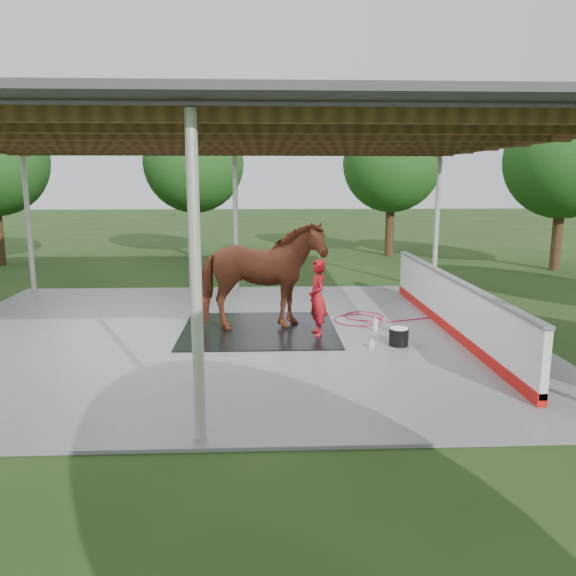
{
  "coord_description": "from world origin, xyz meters",
  "views": [
    {
      "loc": [
        0.79,
        -11.1,
        3.13
      ],
      "look_at": [
        1.26,
        -0.19,
        1.02
      ],
      "focal_mm": 35.0,
      "sensor_mm": 36.0,
      "label": 1
    }
  ],
  "objects_px": {
    "horse": "(259,276)",
    "wash_bucket": "(399,336)",
    "handler": "(317,298)",
    "dasher_board": "(450,305)"
  },
  "relations": [
    {
      "from": "dasher_board",
      "to": "wash_bucket",
      "type": "distance_m",
      "value": 1.66
    },
    {
      "from": "horse",
      "to": "wash_bucket",
      "type": "height_order",
      "value": "horse"
    },
    {
      "from": "horse",
      "to": "handler",
      "type": "bearing_deg",
      "value": -118.75
    },
    {
      "from": "horse",
      "to": "wash_bucket",
      "type": "bearing_deg",
      "value": -123.21
    },
    {
      "from": "handler",
      "to": "wash_bucket",
      "type": "xyz_separation_m",
      "value": [
        1.47,
        -0.78,
        -0.6
      ]
    },
    {
      "from": "handler",
      "to": "wash_bucket",
      "type": "relative_size",
      "value": 4.2
    },
    {
      "from": "horse",
      "to": "wash_bucket",
      "type": "relative_size",
      "value": 7.2
    },
    {
      "from": "dasher_board",
      "to": "wash_bucket",
      "type": "height_order",
      "value": "dasher_board"
    },
    {
      "from": "horse",
      "to": "handler",
      "type": "relative_size",
      "value": 1.71
    },
    {
      "from": "horse",
      "to": "handler",
      "type": "xyz_separation_m",
      "value": [
        1.17,
        -0.42,
        -0.37
      ]
    }
  ]
}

